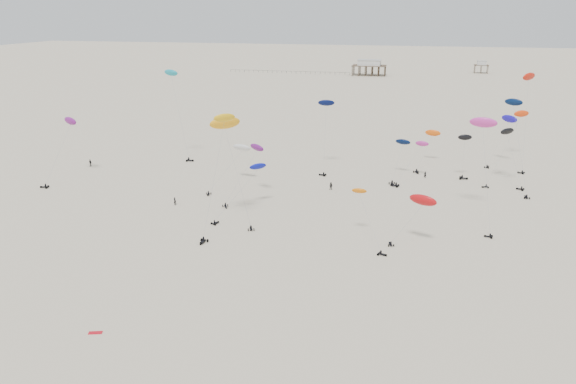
% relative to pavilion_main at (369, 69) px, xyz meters
% --- Properties ---
extents(ground_plane, '(900.00, 900.00, 0.00)m').
position_rel_pavilion_main_xyz_m(ground_plane, '(10.00, -150.00, -4.22)').
color(ground_plane, beige).
extents(pavilion_main, '(21.00, 13.00, 9.80)m').
position_rel_pavilion_main_xyz_m(pavilion_main, '(0.00, 0.00, 0.00)').
color(pavilion_main, brown).
rests_on(pavilion_main, ground).
extents(pavilion_small, '(9.00, 7.00, 8.00)m').
position_rel_pavilion_main_xyz_m(pavilion_small, '(70.00, 30.00, -0.74)').
color(pavilion_small, brown).
rests_on(pavilion_small, ground).
extents(pier_fence, '(80.20, 0.20, 1.50)m').
position_rel_pavilion_main_xyz_m(pier_fence, '(-52.00, -0.00, -3.45)').
color(pier_fence, black).
rests_on(pier_fence, ground).
extents(rig_0, '(4.67, 12.13, 22.74)m').
position_rel_pavilion_main_xyz_m(rig_0, '(-1.99, -267.89, 10.26)').
color(rig_0, black).
rests_on(rig_0, ground).
extents(rig_1, '(6.60, 12.89, 21.79)m').
position_rel_pavilion_main_xyz_m(rig_1, '(55.56, -225.48, 10.99)').
color(rig_1, black).
rests_on(rig_1, ground).
extents(rig_2, '(8.53, 11.73, 13.43)m').
position_rel_pavilion_main_xyz_m(rig_2, '(32.06, -226.22, 0.61)').
color(rig_2, black).
rests_on(rig_2, ground).
extents(rig_3, '(4.71, 12.66, 12.39)m').
position_rel_pavilion_main_xyz_m(rig_3, '(29.36, -223.87, 1.33)').
color(rig_3, black).
rests_on(rig_3, ground).
extents(rig_4, '(7.36, 14.06, 14.94)m').
position_rel_pavilion_main_xyz_m(rig_4, '(-2.39, -246.15, 4.46)').
color(rig_4, black).
rests_on(rig_4, ground).
extents(rig_5, '(7.96, 16.51, 16.10)m').
position_rel_pavilion_main_xyz_m(rig_5, '(-0.52, -254.57, 2.27)').
color(rig_5, black).
rests_on(rig_5, ground).
extents(rig_6, '(7.41, 15.78, 15.30)m').
position_rel_pavilion_main_xyz_m(rig_6, '(-8.75, -236.44, 2.95)').
color(rig_6, black).
rests_on(rig_6, ground).
extents(rig_7, '(3.60, 3.13, 11.23)m').
position_rel_pavilion_main_xyz_m(rig_7, '(45.06, -220.47, 1.61)').
color(rig_7, black).
rests_on(rig_7, ground).
extents(rig_8, '(8.70, 5.04, 10.06)m').
position_rel_pavilion_main_xyz_m(rig_8, '(34.85, -265.17, 3.38)').
color(rig_8, black).
rests_on(rig_8, ground).
extents(rig_9, '(4.54, 10.83, 18.78)m').
position_rel_pavilion_main_xyz_m(rig_9, '(9.89, -219.65, 9.11)').
color(rig_9, black).
rests_on(rig_9, ground).
extents(rig_10, '(4.82, 17.21, 25.88)m').
position_rel_pavilion_main_xyz_m(rig_10, '(61.16, -200.66, 15.90)').
color(rig_10, black).
rests_on(rig_10, ground).
extents(rig_11, '(7.68, 10.51, 12.77)m').
position_rel_pavilion_main_xyz_m(rig_11, '(26.06, -266.63, 0.79)').
color(rig_11, black).
rests_on(rig_11, ground).
extents(rig_12, '(9.17, 4.39, 18.54)m').
position_rel_pavilion_main_xyz_m(rig_12, '(54.79, -225.34, 9.01)').
color(rig_12, black).
rests_on(rig_12, ground).
extents(rig_13, '(5.23, 15.58, 17.63)m').
position_rel_pavilion_main_xyz_m(rig_13, '(-51.83, -241.58, 6.93)').
color(rig_13, black).
rests_on(rig_13, ground).
extents(rig_14, '(9.07, 5.68, 25.06)m').
position_rel_pavilion_main_xyz_m(rig_14, '(-32.05, -218.64, 13.47)').
color(rig_14, black).
rests_on(rig_14, ground).
extents(rig_15, '(10.21, 8.26, 21.40)m').
position_rel_pavilion_main_xyz_m(rig_15, '(-1.99, -261.92, 13.79)').
color(rig_15, black).
rests_on(rig_15, ground).
extents(rig_16, '(8.41, 10.23, 14.29)m').
position_rel_pavilion_main_xyz_m(rig_16, '(56.53, -203.02, 6.34)').
color(rig_16, black).
rests_on(rig_16, ground).
extents(rig_17, '(5.72, 15.89, 22.25)m').
position_rel_pavilion_main_xyz_m(rig_17, '(46.28, -246.69, 13.22)').
color(rig_17, black).
rests_on(rig_17, ground).
extents(rig_18, '(6.83, 15.79, 15.27)m').
position_rel_pavilion_main_xyz_m(rig_18, '(36.45, -208.75, 1.68)').
color(rig_18, black).
rests_on(rig_18, ground).
extents(rig_19, '(6.65, 10.45, 14.11)m').
position_rel_pavilion_main_xyz_m(rig_19, '(55.35, -221.42, 5.28)').
color(rig_19, black).
rests_on(rig_19, ground).
extents(spectator_0, '(0.89, 0.78, 2.03)m').
position_rel_pavilion_main_xyz_m(spectator_0, '(-16.76, -255.80, -4.22)').
color(spectator_0, black).
rests_on(spectator_0, ground).
extents(spectator_1, '(1.15, 0.84, 2.12)m').
position_rel_pavilion_main_xyz_m(spectator_1, '(14.52, -237.34, -4.22)').
color(spectator_1, black).
rests_on(spectator_1, ground).
extents(spectator_2, '(1.46, 1.08, 2.21)m').
position_rel_pavilion_main_xyz_m(spectator_2, '(-52.16, -231.98, -4.22)').
color(spectator_2, black).
rests_on(spectator_2, ground).
extents(spectator_3, '(0.78, 0.60, 1.93)m').
position_rel_pavilion_main_xyz_m(spectator_3, '(36.01, -222.09, -4.22)').
color(spectator_3, black).
rests_on(spectator_3, ground).
extents(grounded_kite_b, '(1.93, 1.22, 0.07)m').
position_rel_pavilion_main_xyz_m(grounded_kite_b, '(-5.85, -305.15, -4.22)').
color(grounded_kite_b, red).
rests_on(grounded_kite_b, ground).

